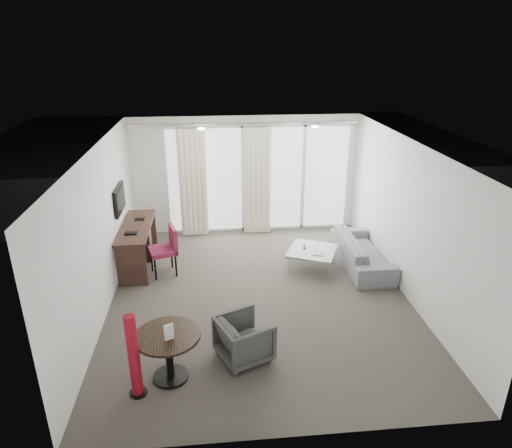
{
  "coord_description": "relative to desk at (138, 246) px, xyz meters",
  "views": [
    {
      "loc": [
        -0.73,
        -6.74,
        4.12
      ],
      "look_at": [
        0.0,
        0.6,
        1.1
      ],
      "focal_mm": 32.0,
      "sensor_mm": 36.0,
      "label": 1
    }
  ],
  "objects": [
    {
      "name": "window_panel",
      "position": [
        2.51,
        1.58,
        0.79
      ],
      "size": [
        4.0,
        0.02,
        2.38
      ],
      "primitive_type": null,
      "color": "white",
      "rests_on": "ground"
    },
    {
      "name": "tv",
      "position": [
        -0.25,
        0.04,
        0.94
      ],
      "size": [
        0.05,
        0.8,
        0.5
      ],
      "primitive_type": null,
      "color": "black",
      "rests_on": "wall_left"
    },
    {
      "name": "red_lamp",
      "position": [
        0.45,
        -3.55,
        0.16
      ],
      "size": [
        0.29,
        0.29,
        1.13
      ],
      "primitive_type": "cylinder",
      "rotation": [
        0.0,
        0.0,
        -0.32
      ],
      "color": "maroon",
      "rests_on": "floor"
    },
    {
      "name": "remote",
      "position": [
        3.19,
        -0.34,
        -0.05
      ],
      "size": [
        0.07,
        0.15,
        0.02
      ],
      "primitive_type": null,
      "rotation": [
        0.0,
        0.0,
        -0.21
      ],
      "color": "black",
      "rests_on": "coffee_table"
    },
    {
      "name": "coffee_table",
      "position": [
        3.32,
        -0.46,
        -0.22
      ],
      "size": [
        1.13,
        1.13,
        0.38
      ],
      "primitive_type": null,
      "rotation": [
        0.0,
        0.0,
        -0.43
      ],
      "color": "gray",
      "rests_on": "floor"
    },
    {
      "name": "balustrade",
      "position": [
        2.51,
        4.54,
        0.09
      ],
      "size": [
        5.5,
        0.06,
        1.05
      ],
      "primitive_type": null,
      "color": "#B2B2B7",
      "rests_on": "terrace_slab"
    },
    {
      "name": "menu_card",
      "position": [
        0.88,
        -3.4,
        0.31
      ],
      "size": [
        0.12,
        0.07,
        0.22
      ],
      "primitive_type": null,
      "rotation": [
        0.0,
        0.0,
        0.42
      ],
      "color": "white",
      "rests_on": "round_table"
    },
    {
      "name": "tub_armchair",
      "position": [
        1.83,
        -2.99,
        -0.1
      ],
      "size": [
        0.89,
        0.88,
        0.62
      ],
      "primitive_type": "imported",
      "rotation": [
        0.0,
        0.0,
        1.98
      ],
      "color": "#383838",
      "rests_on": "floor"
    },
    {
      "name": "wall_front",
      "position": [
        2.21,
        -4.41,
        0.89
      ],
      "size": [
        5.0,
        0.0,
        2.6
      ],
      "primitive_type": "cube",
      "color": "silver",
      "rests_on": "ground"
    },
    {
      "name": "rattan_chair_a",
      "position": [
        3.33,
        2.82,
        -0.02
      ],
      "size": [
        0.68,
        0.68,
        0.77
      ],
      "primitive_type": null,
      "rotation": [
        0.0,
        0.0,
        -0.36
      ],
      "color": "brown",
      "rests_on": "terrace_slab"
    },
    {
      "name": "wall_right",
      "position": [
        4.71,
        -1.41,
        0.89
      ],
      "size": [
        0.0,
        6.0,
        2.6
      ],
      "primitive_type": "cube",
      "color": "silver",
      "rests_on": "ground"
    },
    {
      "name": "downlight_a",
      "position": [
        1.31,
        0.19,
        2.18
      ],
      "size": [
        0.12,
        0.12,
        0.02
      ],
      "primitive_type": "cylinder",
      "color": "#FFE0B2",
      "rests_on": "ceiling"
    },
    {
      "name": "wall_left",
      "position": [
        -0.29,
        -1.41,
        0.89
      ],
      "size": [
        0.0,
        6.0,
        2.6
      ],
      "primitive_type": "cube",
      "color": "silver",
      "rests_on": "ground"
    },
    {
      "name": "desk",
      "position": [
        0.0,
        0.0,
        0.0
      ],
      "size": [
        0.55,
        1.75,
        0.82
      ],
      "primitive_type": null,
      "color": "#331F18",
      "rests_on": "floor"
    },
    {
      "name": "rattan_chair_b",
      "position": [
        4.08,
        3.04,
        0.05
      ],
      "size": [
        0.82,
        0.82,
        0.91
      ],
      "primitive_type": null,
      "rotation": [
        0.0,
        0.0,
        0.39
      ],
      "color": "brown",
      "rests_on": "terrace_slab"
    },
    {
      "name": "sofa",
      "position": [
        4.31,
        -0.44,
        -0.13
      ],
      "size": [
        0.76,
        1.94,
        0.57
      ],
      "primitive_type": "imported",
      "rotation": [
        0.0,
        0.0,
        1.57
      ],
      "color": "slate",
      "rests_on": "floor"
    },
    {
      "name": "curtain_right",
      "position": [
        2.46,
        1.41,
        0.79
      ],
      "size": [
        0.6,
        0.2,
        2.38
      ],
      "primitive_type": null,
      "color": "beige",
      "rests_on": "ground"
    },
    {
      "name": "curtain_left",
      "position": [
        1.06,
        1.41,
        0.79
      ],
      "size": [
        0.6,
        0.2,
        2.38
      ],
      "primitive_type": null,
      "color": "beige",
      "rests_on": "ground"
    },
    {
      "name": "floor",
      "position": [
        2.21,
        -1.41,
        -0.41
      ],
      "size": [
        5.0,
        6.0,
        0.0
      ],
      "primitive_type": "cube",
      "color": "#433E37",
      "rests_on": "ground"
    },
    {
      "name": "round_table",
      "position": [
        0.84,
        -3.3,
        -0.08
      ],
      "size": [
        1.01,
        1.01,
        0.67
      ],
      "primitive_type": null,
      "rotation": [
        0.0,
        0.0,
        -0.25
      ],
      "color": "black",
      "rests_on": "floor"
    },
    {
      "name": "terrace_slab",
      "position": [
        2.51,
        3.09,
        -0.47
      ],
      "size": [
        5.6,
        3.0,
        0.12
      ],
      "primitive_type": "cube",
      "color": "#4D4D50",
      "rests_on": "ground"
    },
    {
      "name": "rattan_table",
      "position": [
        3.78,
        2.41,
        -0.15
      ],
      "size": [
        0.58,
        0.58,
        0.51
      ],
      "primitive_type": null,
      "rotation": [
        0.0,
        0.0,
        -0.14
      ],
      "color": "brown",
      "rests_on": "terrace_slab"
    },
    {
      "name": "desk_chair",
      "position": [
        0.51,
        -0.41,
        0.06
      ],
      "size": [
        0.62,
        0.6,
        0.93
      ],
      "primitive_type": null,
      "rotation": [
        0.0,
        0.0,
        0.28
      ],
      "color": "maroon",
      "rests_on": "floor"
    },
    {
      "name": "curtain_track",
      "position": [
        2.21,
        1.41,
        2.04
      ],
      "size": [
        4.8,
        0.04,
        0.04
      ],
      "primitive_type": null,
      "color": "#B2B2B7",
      "rests_on": "ceiling"
    },
    {
      "name": "downlight_b",
      "position": [
        3.41,
        0.19,
        2.18
      ],
      "size": [
        0.12,
        0.12,
        0.02
      ],
      "primitive_type": "cylinder",
      "color": "#FFE0B2",
      "rests_on": "ceiling"
    },
    {
      "name": "window_frame",
      "position": [
        2.51,
        1.56,
        0.79
      ],
      "size": [
        4.1,
        0.06,
        2.44
      ],
      "primitive_type": null,
      "color": "white",
      "rests_on": "ground"
    },
    {
      "name": "magazine",
      "position": [
        3.41,
        -0.6,
        -0.05
      ],
      "size": [
        0.31,
        0.36,
        0.02
      ],
      "primitive_type": null,
      "rotation": [
        0.0,
        0.0,
        -0.24
      ],
      "color": "gray",
      "rests_on": "coffee_table"
    },
    {
      "name": "ceiling",
      "position": [
        2.21,
        -1.41,
        2.19
      ],
      "size": [
        5.0,
        6.0,
        0.0
      ],
      "primitive_type": "cube",
      "color": "white",
      "rests_on": "ground"
    }
  ]
}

